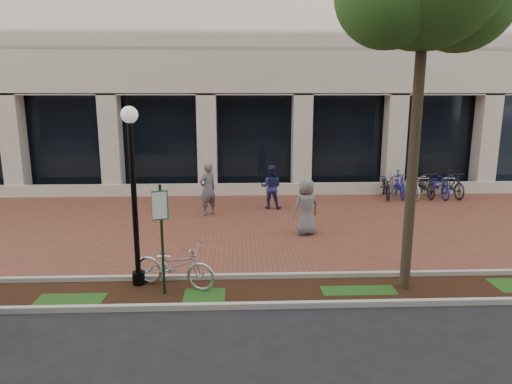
{
  "coord_description": "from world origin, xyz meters",
  "views": [
    {
      "loc": [
        -0.71,
        -14.41,
        4.18
      ],
      "look_at": [
        -0.17,
        -0.8,
        1.27
      ],
      "focal_mm": 32.0,
      "sensor_mm": 36.0,
      "label": 1
    }
  ],
  "objects_px": {
    "parking_sign": "(161,226)",
    "pedestrian_mid": "(271,187)",
    "pedestrian_left": "(208,189)",
    "locked_bicycle": "(174,265)",
    "pedestrian_right": "(306,207)",
    "bollard": "(392,186)",
    "bike_rack_cluster": "(418,185)",
    "lamppost": "(133,187)"
  },
  "relations": [
    {
      "from": "locked_bicycle",
      "to": "pedestrian_right",
      "type": "distance_m",
      "value": 5.14
    },
    {
      "from": "bike_rack_cluster",
      "to": "locked_bicycle",
      "type": "bearing_deg",
      "value": -133.11
    },
    {
      "from": "bollard",
      "to": "pedestrian_right",
      "type": "bearing_deg",
      "value": -131.48
    },
    {
      "from": "lamppost",
      "to": "locked_bicycle",
      "type": "height_order",
      "value": "lamppost"
    },
    {
      "from": "bike_rack_cluster",
      "to": "parking_sign",
      "type": "bearing_deg",
      "value": -132.42
    },
    {
      "from": "parking_sign",
      "to": "bike_rack_cluster",
      "type": "bearing_deg",
      "value": 24.72
    },
    {
      "from": "locked_bicycle",
      "to": "bike_rack_cluster",
      "type": "xyz_separation_m",
      "value": [
        8.87,
        8.66,
        0.03
      ]
    },
    {
      "from": "pedestrian_right",
      "to": "bollard",
      "type": "height_order",
      "value": "pedestrian_right"
    },
    {
      "from": "parking_sign",
      "to": "pedestrian_mid",
      "type": "xyz_separation_m",
      "value": [
        2.82,
        7.43,
        -0.7
      ]
    },
    {
      "from": "locked_bicycle",
      "to": "pedestrian_left",
      "type": "height_order",
      "value": "pedestrian_left"
    },
    {
      "from": "bollard",
      "to": "bike_rack_cluster",
      "type": "distance_m",
      "value": 1.13
    },
    {
      "from": "lamppost",
      "to": "bollard",
      "type": "height_order",
      "value": "lamppost"
    },
    {
      "from": "parking_sign",
      "to": "pedestrian_mid",
      "type": "bearing_deg",
      "value": 48.93
    },
    {
      "from": "pedestrian_left",
      "to": "pedestrian_mid",
      "type": "relative_size",
      "value": 1.14
    },
    {
      "from": "parking_sign",
      "to": "pedestrian_right",
      "type": "relative_size",
      "value": 1.39
    },
    {
      "from": "parking_sign",
      "to": "bike_rack_cluster",
      "type": "height_order",
      "value": "parking_sign"
    },
    {
      "from": "pedestrian_left",
      "to": "parking_sign",
      "type": "bearing_deg",
      "value": 46.93
    },
    {
      "from": "pedestrian_left",
      "to": "bollard",
      "type": "distance_m",
      "value": 7.79
    },
    {
      "from": "locked_bicycle",
      "to": "pedestrian_mid",
      "type": "bearing_deg",
      "value": -1.04
    },
    {
      "from": "lamppost",
      "to": "bike_rack_cluster",
      "type": "distance_m",
      "value": 13.01
    },
    {
      "from": "locked_bicycle",
      "to": "pedestrian_right",
      "type": "bearing_deg",
      "value": -23.12
    },
    {
      "from": "pedestrian_mid",
      "to": "locked_bicycle",
      "type": "bearing_deg",
      "value": 81.82
    },
    {
      "from": "parking_sign",
      "to": "bollard",
      "type": "xyz_separation_m",
      "value": [
        7.92,
        8.99,
        -1.01
      ]
    },
    {
      "from": "pedestrian_right",
      "to": "parking_sign",
      "type": "bearing_deg",
      "value": 27.09
    },
    {
      "from": "pedestrian_mid",
      "to": "bollard",
      "type": "bearing_deg",
      "value": -150.66
    },
    {
      "from": "parking_sign",
      "to": "pedestrian_right",
      "type": "height_order",
      "value": "parking_sign"
    },
    {
      "from": "pedestrian_right",
      "to": "lamppost",
      "type": "bearing_deg",
      "value": 18.36
    },
    {
      "from": "pedestrian_left",
      "to": "pedestrian_right",
      "type": "height_order",
      "value": "pedestrian_left"
    },
    {
      "from": "pedestrian_mid",
      "to": "bike_rack_cluster",
      "type": "bearing_deg",
      "value": -153.06
    },
    {
      "from": "bike_rack_cluster",
      "to": "pedestrian_left",
      "type": "bearing_deg",
      "value": -161.06
    },
    {
      "from": "pedestrian_right",
      "to": "bollard",
      "type": "relative_size",
      "value": 1.7
    },
    {
      "from": "bike_rack_cluster",
      "to": "bollard",
      "type": "bearing_deg",
      "value": -174.29
    },
    {
      "from": "pedestrian_right",
      "to": "bollard",
      "type": "bearing_deg",
      "value": -153.13
    },
    {
      "from": "pedestrian_left",
      "to": "bollard",
      "type": "xyz_separation_m",
      "value": [
        7.39,
        2.44,
        -0.42
      ]
    },
    {
      "from": "locked_bicycle",
      "to": "pedestrian_mid",
      "type": "distance_m",
      "value": 7.53
    },
    {
      "from": "locked_bicycle",
      "to": "pedestrian_right",
      "type": "xyz_separation_m",
      "value": [
        3.47,
        3.77,
        0.36
      ]
    },
    {
      "from": "pedestrian_mid",
      "to": "bollard",
      "type": "xyz_separation_m",
      "value": [
        5.1,
        1.56,
        -0.31
      ]
    },
    {
      "from": "lamppost",
      "to": "pedestrian_mid",
      "type": "height_order",
      "value": "lamppost"
    },
    {
      "from": "parking_sign",
      "to": "locked_bicycle",
      "type": "height_order",
      "value": "parking_sign"
    },
    {
      "from": "pedestrian_left",
      "to": "pedestrian_right",
      "type": "xyz_separation_m",
      "value": [
        3.12,
        -2.39,
        -0.08
      ]
    },
    {
      "from": "pedestrian_mid",
      "to": "pedestrian_right",
      "type": "xyz_separation_m",
      "value": [
        0.83,
        -3.27,
        0.04
      ]
    },
    {
      "from": "locked_bicycle",
      "to": "bike_rack_cluster",
      "type": "distance_m",
      "value": 12.4
    }
  ]
}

